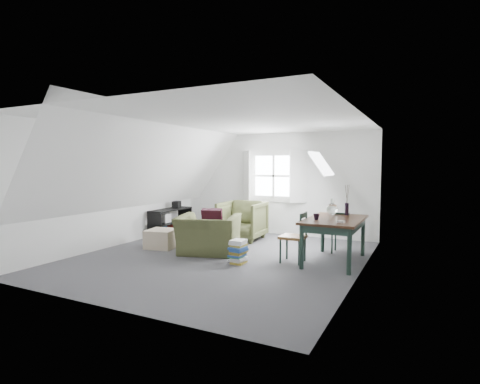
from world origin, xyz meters
The scene contains 24 objects.
floor centered at (0.00, 0.00, 0.00)m, with size 5.50×5.50×0.00m, color #4B4A4F.
ceiling centered at (0.00, 0.00, 2.50)m, with size 5.50×5.50×0.00m, color white.
wall_back centered at (0.00, 2.75, 1.25)m, with size 5.00×5.00×0.00m, color silver.
wall_front centered at (0.00, -2.75, 1.25)m, with size 5.00×5.00×0.00m, color silver.
wall_left centered at (-2.50, 0.00, 1.25)m, with size 5.50×5.50×0.00m, color silver.
wall_right centered at (2.50, 0.00, 1.25)m, with size 5.50×5.50×0.00m, color silver.
slope_left centered at (-1.55, 0.00, 1.78)m, with size 5.50×5.50×0.00m, color white.
slope_right centered at (1.55, 0.00, 1.78)m, with size 5.50×5.50×0.00m, color white.
dormer_window centered at (0.00, 2.68, 1.45)m, with size 1.71×0.35×1.30m.
skylight centered at (1.55, 1.30, 1.75)m, with size 0.55×0.75×0.04m, color white.
armchair_near centered at (-0.36, 0.20, 0.00)m, with size 1.14×1.00×0.74m, color #484E2B.
armchair_far centered at (-0.38, 1.72, 0.00)m, with size 0.95×0.97×0.89m, color #484E2B.
throw_pillow centered at (-0.36, 0.35, 0.66)m, with size 0.40×0.12×0.40m, color #360E1E.
ottoman centered at (-1.49, 0.19, 0.19)m, with size 0.57×0.57×0.38m, color #C5B194.
dining_table centered at (1.97, 0.64, 0.67)m, with size 0.93×1.56×0.78m.
demijohn centered at (1.82, 1.09, 0.90)m, with size 0.21×0.21×0.30m.
vase_twigs centered at (2.07, 1.19, 0.91)m, with size 0.07×0.08×0.57m.
cup centered at (1.72, 0.34, 0.78)m, with size 0.11×0.11×0.10m, color black.
paper_box centered at (2.17, 0.19, 0.80)m, with size 0.11×0.07×0.04m, color white.
dining_chair_far centered at (1.95, 1.37, 0.43)m, with size 0.38×0.38×0.82m.
dining_chair_near centered at (1.36, 0.30, 0.47)m, with size 0.42×0.42×0.89m.
media_shelf centered at (-2.23, 1.42, 0.29)m, with size 0.42×1.25×0.64m.
electronics_box centered at (-2.23, 1.71, 0.72)m, with size 0.16×0.23×0.18m, color black.
magazine_stack centered at (0.49, -0.20, 0.21)m, with size 0.31×0.36×0.41m.
Camera 1 is at (3.41, -5.95, 1.72)m, focal length 28.00 mm.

